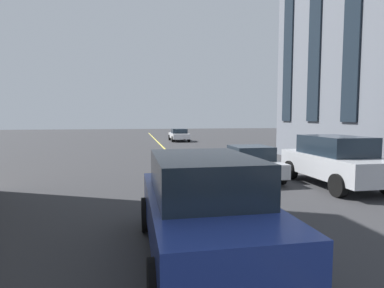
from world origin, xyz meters
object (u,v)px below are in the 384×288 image
at_px(car_silver_far, 335,160).
at_px(car_blue_parked_b, 203,206).
at_px(car_silver_parked_a, 249,162).
at_px(car_white_oncoming, 179,135).

relative_size(car_silver_far, car_blue_parked_b, 1.00).
height_order(car_silver_far, car_blue_parked_b, same).
relative_size(car_silver_far, car_silver_parked_a, 1.21).
distance_m(car_silver_far, car_silver_parked_a, 3.26).
xyz_separation_m(car_silver_far, car_white_oncoming, (23.69, 2.48, -0.27)).
bearing_deg(car_silver_far, car_silver_parked_a, 55.75).
height_order(car_white_oncoming, car_silver_parked_a, car_silver_parked_a).
bearing_deg(car_silver_far, car_blue_parked_b, 129.03).
height_order(car_silver_far, car_white_oncoming, car_silver_far).
relative_size(car_white_oncoming, car_silver_parked_a, 1.13).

